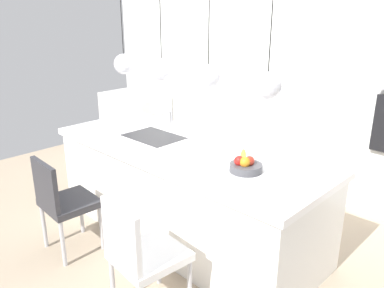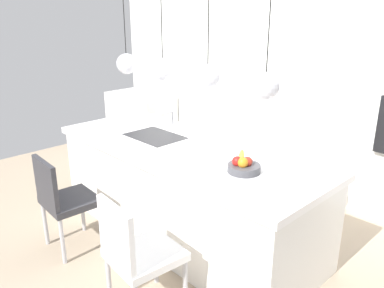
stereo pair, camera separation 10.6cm
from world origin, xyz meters
The scene contains 13 objects.
floor centered at (0.00, 0.00, 0.00)m, with size 6.60×6.60×0.00m, color tan.
back_wall centered at (0.00, 1.65, 1.30)m, with size 6.00×0.10×2.60m, color white.
kitchen_island centered at (0.00, 0.00, 0.45)m, with size 2.72×1.04×0.89m.
sink_basin centered at (-0.43, 0.00, 0.89)m, with size 0.56×0.40×0.02m, color #2D2D30.
faucet centered at (-0.43, 0.21, 1.03)m, with size 0.02×0.17×0.22m.
fruit_bowl centered at (0.74, -0.07, 0.94)m, with size 0.25×0.25×0.16m.
side_counter centered at (-2.40, 1.28, 0.42)m, with size 1.10×0.60×0.83m, color white.
chair_near centered at (-0.54, -0.95, 0.51)m, with size 0.47×0.45×0.89m.
chair_middle centered at (0.55, -0.96, 0.50)m, with size 0.48×0.50×0.90m.
pendant_light_left centered at (-0.85, 0.00, 1.56)m, with size 0.20×0.20×0.80m.
pendant_light_center_left centered at (-0.28, 0.00, 1.56)m, with size 0.20×0.20×0.80m.
pendant_light_center_right centered at (0.28, 0.00, 1.56)m, with size 0.20×0.20×0.80m.
pendant_light_right centered at (0.85, 0.00, 1.56)m, with size 0.20×0.20×0.80m.
Camera 1 is at (2.37, -2.33, 2.06)m, focal length 36.29 mm.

